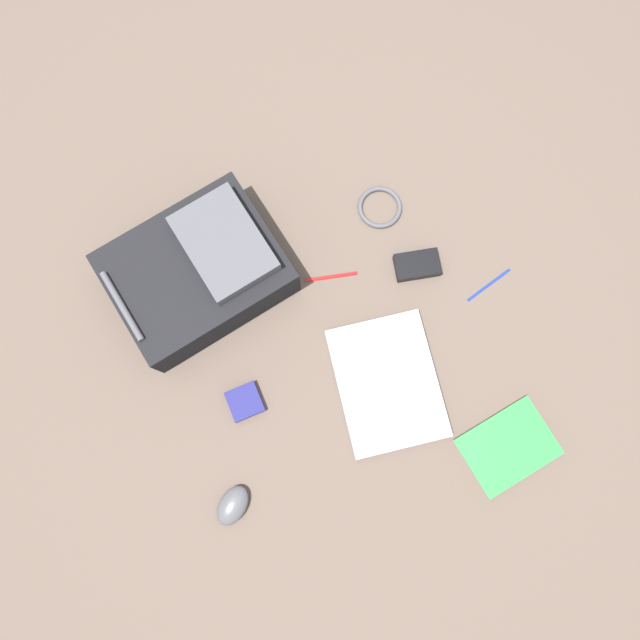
{
  "coord_description": "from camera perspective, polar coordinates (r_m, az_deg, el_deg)",
  "views": [
    {
      "loc": [
        -0.25,
        0.08,
        1.55
      ],
      "look_at": [
        0.04,
        -0.01,
        0.02
      ],
      "focal_mm": 33.07,
      "sensor_mm": 36.0,
      "label": 1
    }
  ],
  "objects": [
    {
      "name": "book_manual",
      "position": [
        1.61,
        17.7,
        -11.6
      ],
      "size": [
        0.22,
        0.26,
        0.02
      ],
      "color": "silver",
      "rests_on": "ground_plane"
    },
    {
      "name": "earbud_pouch",
      "position": [
        1.55,
        -7.28,
        -7.86
      ],
      "size": [
        0.09,
        0.09,
        0.02
      ],
      "primitive_type": "cube",
      "rotation": [
        0.0,
        0.0,
        0.1
      ],
      "color": "navy",
      "rests_on": "ground_plane"
    },
    {
      "name": "pen_blue",
      "position": [
        1.6,
        1.08,
        4.24
      ],
      "size": [
        0.03,
        0.14,
        0.01
      ],
      "primitive_type": "cylinder",
      "rotation": [
        1.57,
        0.0,
        -0.15
      ],
      "color": "red",
      "rests_on": "ground_plane"
    },
    {
      "name": "power_brick",
      "position": [
        1.62,
        9.38,
        5.26
      ],
      "size": [
        0.09,
        0.13,
        0.03
      ],
      "primitive_type": "cube",
      "rotation": [
        0.0,
        0.0,
        -0.13
      ],
      "color": "black",
      "rests_on": "ground_plane"
    },
    {
      "name": "cable_coil",
      "position": [
        1.67,
        5.82,
        10.8
      ],
      "size": [
        0.12,
        0.12,
        0.01
      ],
      "primitive_type": "torus",
      "color": "#4C4C51",
      "rests_on": "ground_plane"
    },
    {
      "name": "computer_mouse",
      "position": [
        1.55,
        -8.44,
        -17.33
      ],
      "size": [
        0.12,
        0.12,
        0.04
      ],
      "primitive_type": "ellipsoid",
      "rotation": [
        0.0,
        0.0,
        0.77
      ],
      "color": "#4C4C51",
      "rests_on": "ground_plane"
    },
    {
      "name": "pen_black",
      "position": [
        1.66,
        16.1,
        3.15
      ],
      "size": [
        0.06,
        0.14,
        0.01
      ],
      "primitive_type": "cylinder",
      "rotation": [
        1.57,
        0.0,
        0.34
      ],
      "color": "#1933B2",
      "rests_on": "ground_plane"
    },
    {
      "name": "ground_plane",
      "position": [
        1.57,
        0.16,
        -1.43
      ],
      "size": [
        3.33,
        3.33,
        0.0
      ],
      "primitive_type": "plane",
      "color": "brown"
    },
    {
      "name": "laptop",
      "position": [
        1.55,
        6.55,
        -6.06
      ],
      "size": [
        0.36,
        0.27,
        0.03
      ],
      "color": "#929296",
      "rests_on": "ground_plane"
    },
    {
      "name": "backpack",
      "position": [
        1.56,
        -11.58,
        4.69
      ],
      "size": [
        0.43,
        0.5,
        0.18
      ],
      "color": "black",
      "rests_on": "ground_plane"
    }
  ]
}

